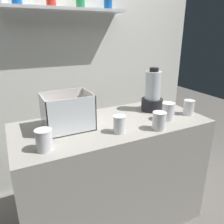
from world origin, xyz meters
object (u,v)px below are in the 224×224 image
Objects in this scene: juice_cup_carrot_far_left at (44,141)px; juice_cup_pomegranate_left at (119,125)px; juice_cup_pomegranate_right at (168,112)px; juice_cup_mango_middle at (159,122)px; blender_pitcher at (153,94)px; juice_cup_carrot_far_right at (189,108)px; carrot_display_bin at (68,118)px.

juice_cup_carrot_far_left is 0.48m from juice_cup_pomegranate_left.
juice_cup_mango_middle is at bearing -147.32° from juice_cup_pomegranate_right.
juice_cup_pomegranate_right is (-0.03, -0.23, -0.08)m from blender_pitcher.
juice_cup_mango_middle is at bearing -119.41° from blender_pitcher.
juice_cup_pomegranate_right is at bearing -175.05° from juice_cup_carrot_far_right.
juice_cup_carrot_far_left is at bearing -176.84° from juice_cup_pomegranate_right.
juice_cup_carrot_far_left reaches higher than juice_cup_mango_middle.
juice_cup_pomegranate_left is at bearing -149.59° from blender_pitcher.
carrot_display_bin is 0.73m from juice_cup_pomegranate_right.
juice_cup_carrot_far_left reaches higher than juice_cup_pomegranate_left.
carrot_display_bin is 0.89× the size of blender_pitcher.
juice_cup_mango_middle is 0.92× the size of juice_cup_pomegranate_right.
juice_cup_carrot_far_right is (0.20, -0.21, -0.09)m from blender_pitcher.
juice_cup_mango_middle is 0.20m from juice_cup_pomegranate_right.
juice_cup_carrot_far_left is at bearing -163.12° from blender_pitcher.
blender_pitcher is 3.04× the size of juice_cup_carrot_far_right.
carrot_display_bin is 0.73m from blender_pitcher.
carrot_display_bin is at bearing 49.25° from juice_cup_carrot_far_left.
juice_cup_pomegranate_right is 0.23m from juice_cup_carrot_far_right.
juice_cup_carrot_far_left is 0.74m from juice_cup_mango_middle.
juice_cup_mango_middle is at bearing -15.70° from juice_cup_pomegranate_left.
blender_pitcher is 0.40m from juice_cup_mango_middle.
blender_pitcher is (0.73, 0.05, 0.07)m from carrot_display_bin.
carrot_display_bin reaches higher than juice_cup_carrot_far_left.
juice_cup_pomegranate_left is (0.48, 0.02, -0.00)m from juice_cup_carrot_far_left.
juice_cup_pomegranate_left is 0.88× the size of juice_cup_pomegranate_right.
juice_cup_pomegranate_right is at bearing -96.15° from blender_pitcher.
carrot_display_bin is 0.61m from juice_cup_mango_middle.
juice_cup_carrot_far_right reaches higher than juice_cup_pomegranate_left.
juice_cup_mango_middle is (-0.19, -0.34, -0.09)m from blender_pitcher.
carrot_display_bin reaches higher than juice_cup_carrot_far_right.
juice_cup_carrot_far_left reaches higher than juice_cup_carrot_far_right.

